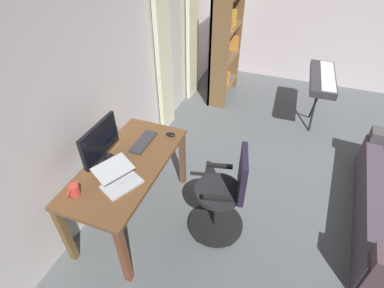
% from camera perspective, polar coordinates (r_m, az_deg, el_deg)
% --- Properties ---
extents(ground_plane, '(7.59, 7.59, 0.00)m').
position_cam_1_polar(ground_plane, '(3.88, 30.48, -9.59)').
color(ground_plane, '#585D5F').
extents(back_room_partition, '(5.84, 0.10, 2.76)m').
position_cam_1_polar(back_room_partition, '(3.44, -12.03, 17.66)').
color(back_room_partition, silver).
rests_on(back_room_partition, ground).
extents(left_room_partition, '(0.10, 5.61, 2.76)m').
position_cam_1_polar(left_room_partition, '(5.86, 32.92, 21.37)').
color(left_room_partition, silver).
rests_on(left_room_partition, ground).
extents(curtain_left_panel, '(0.41, 0.06, 2.52)m').
position_cam_1_polar(curtain_left_panel, '(4.87, 0.09, 23.03)').
color(curtain_left_panel, beige).
rests_on(curtain_left_panel, ground).
extents(curtain_right_panel, '(0.37, 0.06, 2.52)m').
position_cam_1_polar(curtain_right_panel, '(3.93, -5.66, 19.05)').
color(curtain_right_panel, beige).
rests_on(curtain_right_panel, ground).
extents(desk, '(1.35, 0.66, 0.74)m').
position_cam_1_polar(desk, '(2.84, -12.37, -5.16)').
color(desk, brown).
rests_on(desk, ground).
extents(office_chair, '(0.56, 0.56, 0.98)m').
position_cam_1_polar(office_chair, '(2.81, 6.25, -10.07)').
color(office_chair, black).
rests_on(office_chair, ground).
extents(computer_monitor, '(0.50, 0.18, 0.39)m').
position_cam_1_polar(computer_monitor, '(2.73, -17.41, 0.44)').
color(computer_monitor, black).
rests_on(computer_monitor, desk).
extents(computer_keyboard, '(0.36, 0.13, 0.02)m').
position_cam_1_polar(computer_keyboard, '(2.96, -9.43, 0.39)').
color(computer_keyboard, '#333338').
rests_on(computer_keyboard, desk).
extents(laptop, '(0.42, 0.42, 0.15)m').
position_cam_1_polar(laptop, '(2.56, -14.07, -6.52)').
color(laptop, '#B7BCC1').
rests_on(laptop, desk).
extents(computer_mouse, '(0.06, 0.10, 0.04)m').
position_cam_1_polar(computer_mouse, '(3.02, -4.16, 1.87)').
color(computer_mouse, black).
rests_on(computer_mouse, desk).
extents(mug_tea, '(0.13, 0.08, 0.10)m').
position_cam_1_polar(mug_tea, '(2.58, -21.93, -8.31)').
color(mug_tea, '#CC3D33').
rests_on(mug_tea, desk).
extents(bookshelf, '(0.84, 0.30, 1.86)m').
position_cam_1_polar(bookshelf, '(4.92, 6.03, 19.04)').
color(bookshelf, brown).
rests_on(bookshelf, ground).
extents(piano_keyboard, '(1.06, 0.37, 0.82)m').
position_cam_1_polar(piano_keyboard, '(4.51, 23.98, 11.43)').
color(piano_keyboard, black).
rests_on(piano_keyboard, ground).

